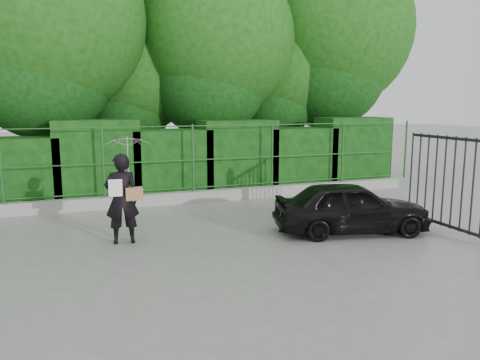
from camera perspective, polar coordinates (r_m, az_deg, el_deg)
name	(u,v)px	position (r m, az deg, el deg)	size (l,w,h in m)	color
ground	(235,254)	(8.42, -0.63, -9.00)	(80.00, 80.00, 0.00)	gray
kerb	(179,198)	(12.58, -7.45, -2.17)	(14.00, 0.25, 0.30)	#9E9E99
fence	(186,158)	(12.46, -6.56, 2.63)	(14.13, 0.06, 1.80)	#1F501D
hedge	(175,161)	(13.43, -7.88, 2.27)	(14.20, 1.20, 2.21)	black
trees	(189,41)	(15.85, -6.28, 16.47)	(17.10, 6.15, 8.08)	black
gate	(472,180)	(10.05, 26.47, 0.00)	(0.22, 2.33, 2.36)	black
woman	(125,176)	(9.08, -13.80, 0.53)	(0.90, 0.86, 2.04)	black
car	(351,207)	(9.90, 13.37, -3.23)	(1.27, 3.14, 1.07)	black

